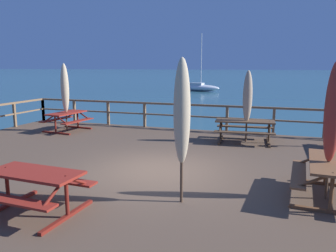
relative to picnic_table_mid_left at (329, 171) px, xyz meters
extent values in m
plane|color=#2D5B6B|center=(-3.90, 0.58, -1.35)|extent=(600.00, 600.00, 0.00)
cube|color=brown|center=(-3.90, 0.58, -0.96)|extent=(16.38, 11.31, 0.79)
cube|color=brown|center=(-3.90, 6.08, 0.49)|extent=(16.08, 0.09, 0.08)
cube|color=brown|center=(-3.90, 6.08, 0.02)|extent=(16.08, 0.07, 0.06)
cube|color=brown|center=(-11.94, 6.08, -0.03)|extent=(0.10, 0.10, 1.05)
cube|color=brown|center=(-10.16, 6.08, -0.03)|extent=(0.10, 0.10, 1.05)
cube|color=brown|center=(-8.37, 6.08, -0.03)|extent=(0.10, 0.10, 1.05)
cube|color=brown|center=(-6.58, 6.08, -0.03)|extent=(0.10, 0.10, 1.05)
cube|color=brown|center=(-4.80, 6.08, -0.03)|extent=(0.10, 0.10, 1.05)
cube|color=brown|center=(-3.01, 6.08, -0.03)|extent=(0.10, 0.10, 1.05)
cube|color=brown|center=(-1.22, 6.08, -0.03)|extent=(0.10, 0.10, 1.05)
cube|color=brown|center=(0.56, 6.08, -0.03)|extent=(0.10, 0.10, 1.05)
cube|color=brown|center=(-11.94, 4.25, -0.03)|extent=(0.10, 0.10, 1.05)
cube|color=brown|center=(-11.94, 6.08, -0.03)|extent=(0.10, 0.10, 1.05)
cube|color=brown|center=(0.00, 0.00, 0.18)|extent=(0.86, 1.98, 0.05)
cube|color=brown|center=(-0.56, 0.03, -0.12)|extent=(0.38, 1.95, 0.04)
cube|color=brown|center=(-0.04, -0.79, -0.53)|extent=(1.40, 0.15, 0.06)
cylinder|color=brown|center=(-0.04, -0.79, -0.19)|extent=(0.07, 0.07, 0.74)
cylinder|color=brown|center=(-0.32, -0.77, 0.03)|extent=(0.63, 0.09, 0.37)
cube|color=brown|center=(0.04, 0.79, -0.53)|extent=(1.40, 0.15, 0.06)
cylinder|color=brown|center=(0.04, 0.79, -0.19)|extent=(0.07, 0.07, 0.74)
cylinder|color=brown|center=(-0.24, 0.80, 0.03)|extent=(0.63, 0.09, 0.37)
cube|color=brown|center=(-2.15, 4.55, 0.18)|extent=(2.06, 0.94, 0.05)
cube|color=brown|center=(-2.10, 4.00, -0.12)|extent=(2.02, 0.46, 0.04)
cube|color=brown|center=(-2.20, 5.11, -0.12)|extent=(2.02, 0.46, 0.04)
cube|color=#432F1F|center=(-2.97, 4.48, -0.53)|extent=(0.21, 1.40, 0.06)
cylinder|color=#432F1F|center=(-2.97, 4.48, -0.19)|extent=(0.07, 0.07, 0.74)
cylinder|color=#432F1F|center=(-2.94, 4.20, 0.03)|extent=(0.11, 0.63, 0.37)
cylinder|color=#432F1F|center=(-2.99, 4.76, 0.03)|extent=(0.11, 0.63, 0.37)
cube|color=#432F1F|center=(-1.33, 4.63, -0.53)|extent=(0.21, 1.40, 0.06)
cylinder|color=#432F1F|center=(-1.33, 4.63, -0.19)|extent=(0.07, 0.07, 0.74)
cylinder|color=#432F1F|center=(-1.31, 4.35, 0.03)|extent=(0.11, 0.63, 0.37)
cylinder|color=#432F1F|center=(-1.36, 4.91, 0.03)|extent=(0.11, 0.63, 0.37)
cube|color=maroon|center=(-5.10, -2.46, 0.18)|extent=(1.75, 0.83, 0.05)
cube|color=maroon|center=(-5.12, -3.02, -0.12)|extent=(1.73, 0.35, 0.04)
cube|color=maroon|center=(-5.08, -1.90, -0.12)|extent=(1.73, 0.35, 0.04)
cube|color=maroon|center=(-5.78, -2.43, -0.53)|extent=(0.13, 1.40, 0.06)
cylinder|color=maroon|center=(-5.78, -2.43, -0.19)|extent=(0.07, 0.07, 0.74)
cylinder|color=maroon|center=(-5.77, -2.15, 0.03)|extent=(0.08, 0.63, 0.37)
cube|color=maroon|center=(-4.42, -2.48, -0.53)|extent=(0.13, 1.40, 0.06)
cylinder|color=maroon|center=(-4.42, -2.48, -0.19)|extent=(0.07, 0.07, 0.74)
cylinder|color=maroon|center=(-4.43, -2.76, 0.03)|extent=(0.08, 0.63, 0.37)
cylinder|color=maroon|center=(-4.41, -2.20, 0.03)|extent=(0.08, 0.63, 0.37)
cube|color=maroon|center=(-9.27, 4.26, 0.18)|extent=(0.92, 1.76, 0.05)
cube|color=maroon|center=(-8.71, 4.21, -0.12)|extent=(0.44, 1.71, 0.04)
cube|color=maroon|center=(-9.83, 4.32, -0.12)|extent=(0.44, 1.71, 0.04)
cube|color=maroon|center=(-9.33, 3.60, -0.53)|extent=(1.40, 0.21, 0.06)
cylinder|color=maroon|center=(-9.33, 3.60, -0.19)|extent=(0.07, 0.07, 0.74)
cylinder|color=maroon|center=(-9.05, 3.57, 0.03)|extent=(0.63, 0.12, 0.37)
cylinder|color=maroon|center=(-9.61, 3.62, 0.03)|extent=(0.63, 0.12, 0.37)
cube|color=maroon|center=(-9.21, 4.93, -0.53)|extent=(1.40, 0.21, 0.06)
cylinder|color=maroon|center=(-9.21, 4.93, -0.19)|extent=(0.07, 0.07, 0.74)
cylinder|color=maroon|center=(-8.93, 4.90, 0.03)|extent=(0.63, 0.12, 0.37)
cylinder|color=maroon|center=(-9.48, 4.95, 0.03)|extent=(0.63, 0.12, 0.37)
cylinder|color=#4C3828|center=(-0.03, -0.07, 0.73)|extent=(0.06, 0.06, 2.58)
ellipsoid|color=#A33328|center=(-0.03, -0.07, 1.19)|extent=(0.32, 0.32, 1.96)
cylinder|color=maroon|center=(-0.03, -0.07, 1.04)|extent=(0.21, 0.21, 0.05)
cylinder|color=#4C3828|center=(-2.73, -1.17, 0.76)|extent=(0.06, 0.06, 2.64)
ellipsoid|color=#CCB793|center=(-2.73, -1.17, 1.23)|extent=(0.32, 0.32, 2.01)
cylinder|color=#7A6E58|center=(-2.73, -1.17, 1.08)|extent=(0.21, 0.21, 0.05)
cone|color=#4C3828|center=(-2.73, -1.17, 2.15)|extent=(0.10, 0.10, 0.14)
cylinder|color=#4C3828|center=(-2.10, 4.59, 0.62)|extent=(0.06, 0.06, 2.35)
ellipsoid|color=tan|center=(-2.10, 4.59, 1.04)|extent=(0.32, 0.32, 1.79)
cylinder|color=#685B4C|center=(-2.10, 4.59, 0.90)|extent=(0.21, 0.21, 0.05)
cone|color=#4C3828|center=(-2.10, 4.59, 1.87)|extent=(0.10, 0.10, 0.14)
cylinder|color=#4C3828|center=(-9.27, 4.25, 0.74)|extent=(0.06, 0.06, 2.59)
ellipsoid|color=#CCB793|center=(-9.27, 4.25, 1.20)|extent=(0.32, 0.32, 1.97)
cylinder|color=#7A6E58|center=(-9.27, 4.25, 1.05)|extent=(0.21, 0.21, 0.05)
cone|color=#4C3828|center=(-9.27, 4.25, 2.10)|extent=(0.10, 0.10, 0.14)
ellipsoid|color=silver|center=(-11.92, 37.77, -0.90)|extent=(6.21, 2.80, 0.90)
cube|color=silver|center=(-12.21, 37.83, -0.41)|extent=(1.98, 1.42, 0.36)
cylinder|color=silver|center=(-11.62, 37.72, 2.87)|extent=(0.10, 0.10, 7.00)
camera|label=1|loc=(-0.98, -7.05, 2.07)|focal=35.42mm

